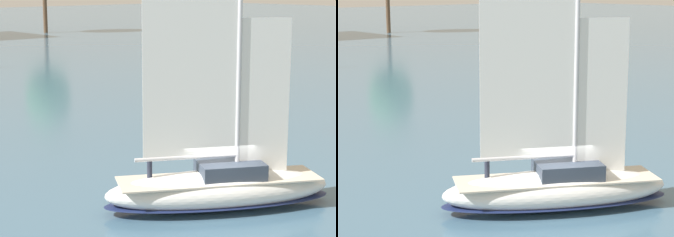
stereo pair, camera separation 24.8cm
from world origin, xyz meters
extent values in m
plane|color=#42667F|center=(0.00, 0.00, 0.00)|extent=(400.00, 400.00, 0.00)
cylinder|color=brown|center=(43.55, 84.89, 4.54)|extent=(0.73, 0.73, 9.08)
ellipsoid|color=white|center=(0.00, 0.00, 0.76)|extent=(9.06, 6.60, 1.53)
ellipsoid|color=#19234C|center=(0.00, 0.00, 0.34)|extent=(9.15, 6.67, 0.18)
cube|color=beige|center=(0.00, 0.00, 1.21)|extent=(7.92, 5.72, 0.06)
cube|color=#333D4C|center=(0.39, -0.22, 1.56)|extent=(3.05, 2.77, 0.63)
cylinder|color=silver|center=(0.63, -0.35, 6.85)|extent=(0.18, 0.18, 11.22)
cylinder|color=silver|center=(-1.13, 0.64, 2.14)|extent=(3.59, 2.12, 0.15)
cube|color=white|center=(-0.99, 0.56, 6.74)|extent=(3.25, 1.85, 9.20)
cube|color=white|center=(1.57, -0.89, 4.33)|extent=(1.73, 0.99, 6.17)
cylinder|color=#232838|center=(-2.20, 1.59, 1.67)|extent=(0.27, 0.27, 0.85)
cylinder|color=#262628|center=(-2.20, 1.59, 2.42)|extent=(0.46, 0.46, 0.65)
sphere|color=tan|center=(-2.20, 1.59, 2.86)|extent=(0.24, 0.24, 0.24)
ellipsoid|color=#194C47|center=(38.84, 45.30, 0.59)|extent=(2.70, 7.07, 1.17)
ellipsoid|color=#19234C|center=(38.84, 45.30, 0.26)|extent=(2.73, 7.14, 0.14)
cube|color=#BCB7A8|center=(38.84, 45.30, 0.94)|extent=(2.30, 6.21, 0.06)
cube|color=beige|center=(38.80, 44.96, 1.21)|extent=(1.56, 2.07, 0.48)
cylinder|color=silver|center=(38.77, 44.75, 5.27)|extent=(0.14, 0.14, 8.61)
cylinder|color=silver|center=(38.95, 46.29, 1.66)|extent=(0.47, 3.09, 0.12)
cylinder|color=white|center=(38.95, 46.29, 1.74)|extent=(0.50, 2.79, 0.19)
camera|label=1|loc=(-17.74, -17.02, 8.70)|focal=70.00mm
camera|label=2|loc=(-17.56, -17.18, 8.70)|focal=70.00mm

